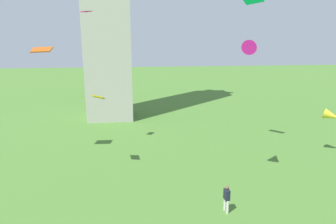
# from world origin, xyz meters

# --- Properties ---
(person_1) EXTENTS (0.32, 0.54, 1.76)m
(person_1) POSITION_xyz_m (1.39, 19.77, 1.00)
(person_1) COLOR silver
(person_1) RESTS_ON ground_plane
(kite_flying_3) EXTENTS (1.02, 1.11, 0.16)m
(kite_flying_3) POSITION_xyz_m (-7.88, 31.20, 12.71)
(kite_flying_3) COLOR #CA1274
(kite_flying_4) EXTENTS (1.81, 1.76, 1.26)m
(kite_flying_4) POSITION_xyz_m (13.80, 28.05, 3.63)
(kite_flying_4) COLOR gold
(kite_flying_5) EXTENTS (1.65, 1.18, 0.47)m
(kite_flying_5) POSITION_xyz_m (-11.51, 30.09, 9.58)
(kite_flying_5) COLOR #BC4E11
(kite_flying_6) EXTENTS (1.77, 1.94, 1.36)m
(kite_flying_6) POSITION_xyz_m (3.92, 23.64, 10.08)
(kite_flying_6) COLOR #E91BA3
(kite_flying_7) EXTENTS (0.89, 1.28, 0.59)m
(kite_flying_7) POSITION_xyz_m (-6.78, 26.90, 6.07)
(kite_flying_7) COLOR #C89B0D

